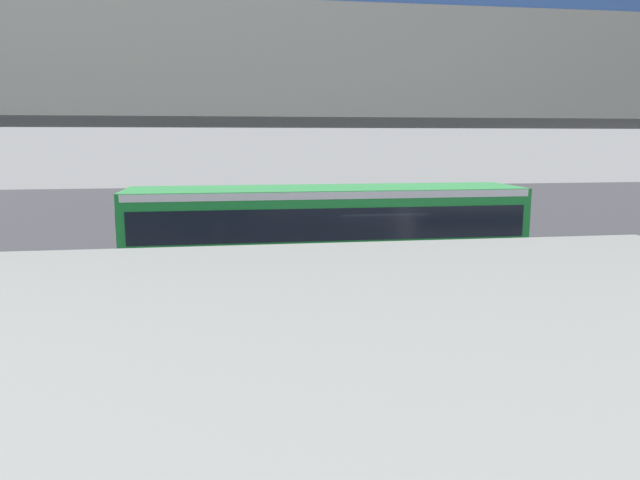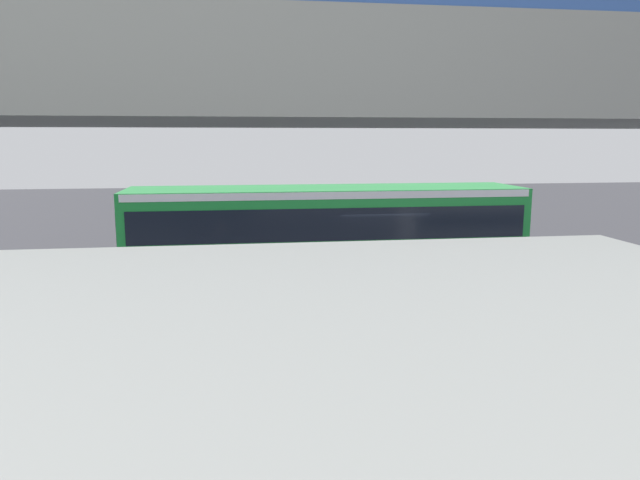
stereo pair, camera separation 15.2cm
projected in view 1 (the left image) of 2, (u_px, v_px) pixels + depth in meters
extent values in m
plane|color=#38383D|center=(374.00, 291.00, 17.65)|extent=(80.00, 80.00, 0.00)
cube|color=#1E8C38|center=(327.00, 236.00, 17.22)|extent=(11.50, 2.55, 2.86)
cube|color=black|center=(327.00, 218.00, 17.14)|extent=(11.04, 2.59, 0.90)
cube|color=white|center=(327.00, 191.00, 17.00)|extent=(11.27, 2.58, 0.20)
cube|color=black|center=(124.00, 229.00, 16.31)|extent=(0.04, 2.24, 1.20)
cylinder|color=black|center=(200.00, 290.00, 15.64)|extent=(1.04, 0.30, 1.04)
cylinder|color=black|center=(204.00, 270.00, 18.12)|extent=(1.04, 0.30, 1.04)
cylinder|color=black|center=(459.00, 281.00, 16.74)|extent=(1.04, 0.30, 1.04)
cylinder|color=black|center=(430.00, 262.00, 19.22)|extent=(1.04, 0.30, 1.04)
cylinder|color=black|center=(616.00, 352.00, 11.62)|extent=(0.68, 0.22, 0.68)
cylinder|color=#2D2D38|center=(219.00, 338.00, 12.18)|extent=(0.32, 0.32, 0.85)
cylinder|color=#3F3F47|center=(217.00, 302.00, 12.05)|extent=(0.38, 0.38, 0.70)
sphere|color=tan|center=(217.00, 280.00, 11.97)|extent=(0.22, 0.22, 0.22)
cylinder|color=slate|center=(268.00, 232.00, 19.86)|extent=(0.08, 0.08, 2.80)
cube|color=red|center=(267.00, 200.00, 19.67)|extent=(0.04, 0.60, 0.60)
cube|color=silver|center=(464.00, 267.00, 20.95)|extent=(2.00, 0.20, 0.01)
cube|color=silver|center=(355.00, 270.00, 20.35)|extent=(2.00, 0.20, 0.01)
cube|color=silver|center=(240.00, 274.00, 19.76)|extent=(2.00, 0.20, 0.01)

